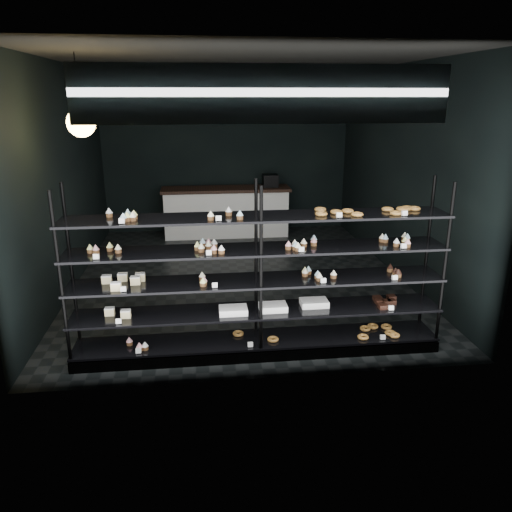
# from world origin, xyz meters

# --- Properties ---
(room) EXTENTS (5.01, 6.01, 3.20)m
(room) POSITION_xyz_m (0.00, 0.00, 1.60)
(room) COLOR black
(room) RESTS_ON ground
(display_shelf) EXTENTS (4.00, 0.50, 1.91)m
(display_shelf) POSITION_xyz_m (-0.02, -2.45, 0.63)
(display_shelf) COLOR black
(display_shelf) RESTS_ON room
(signage) EXTENTS (3.30, 0.05, 0.50)m
(signage) POSITION_xyz_m (0.00, -2.93, 2.75)
(signage) COLOR #0C0B3A
(signage) RESTS_ON room
(pendant_lamp) EXTENTS (0.31, 0.31, 0.89)m
(pendant_lamp) POSITION_xyz_m (-1.86, -1.55, 2.45)
(pendant_lamp) COLOR black
(pendant_lamp) RESTS_ON room
(service_counter) EXTENTS (2.56, 0.65, 1.23)m
(service_counter) POSITION_xyz_m (-0.04, 2.50, 0.50)
(service_counter) COLOR white
(service_counter) RESTS_ON room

